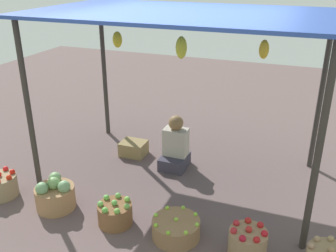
{
  "coord_description": "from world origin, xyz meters",
  "views": [
    {
      "loc": [
        1.49,
        -4.37,
        2.73
      ],
      "look_at": [
        0.0,
        -0.5,
        0.95
      ],
      "focal_mm": 40.72,
      "sensor_mm": 36.0,
      "label": 1
    }
  ],
  "objects": [
    {
      "name": "basket_red_apples",
      "position": [
        1.14,
        -1.25,
        0.16
      ],
      "size": [
        0.38,
        0.38,
        0.36
      ],
      "color": "#997A56",
      "rests_on": "ground"
    },
    {
      "name": "basket_green_apples",
      "position": [
        -0.35,
        -1.26,
        0.13
      ],
      "size": [
        0.39,
        0.39,
        0.31
      ],
      "color": "brown",
      "rests_on": "ground"
    },
    {
      "name": "ground_plane",
      "position": [
        0.0,
        0.0,
        0.0
      ],
      "size": [
        14.0,
        14.0,
        0.0
      ],
      "primitive_type": "plane",
      "color": "#614E4D"
    },
    {
      "name": "vendor_person",
      "position": [
        -0.17,
        0.23,
        0.3
      ],
      "size": [
        0.36,
        0.44,
        0.78
      ],
      "color": "#393643",
      "rests_on": "ground"
    },
    {
      "name": "basket_red_tomatoes",
      "position": [
        -1.96,
        -1.28,
        0.15
      ],
      "size": [
        0.4,
        0.4,
        0.34
      ],
      "color": "#97815E",
      "rests_on": "ground"
    },
    {
      "name": "basket_limes",
      "position": [
        0.38,
        -1.24,
        0.11
      ],
      "size": [
        0.52,
        0.52,
        0.25
      ],
      "color": "#916B47",
      "rests_on": "ground"
    },
    {
      "name": "wooden_crate_near_vendor",
      "position": [
        -0.89,
        0.34,
        0.11
      ],
      "size": [
        0.38,
        0.32,
        0.21
      ],
      "primitive_type": "cube",
      "color": "olive",
      "rests_on": "ground"
    },
    {
      "name": "market_stall_structure",
      "position": [
        -0.0,
        0.0,
        2.05
      ],
      "size": [
        3.63,
        2.14,
        2.21
      ],
      "color": "#38332D",
      "rests_on": "ground"
    },
    {
      "name": "basket_cabbages",
      "position": [
        -1.16,
        -1.25,
        0.17
      ],
      "size": [
        0.47,
        0.47,
        0.41
      ],
      "color": "#A2774F",
      "rests_on": "ground"
    }
  ]
}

